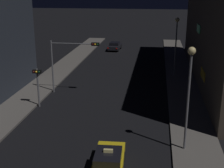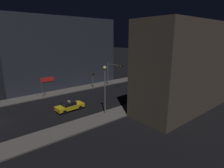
{
  "view_description": "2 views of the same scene",
  "coord_description": "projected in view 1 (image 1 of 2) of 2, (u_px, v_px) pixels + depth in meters",
  "views": [
    {
      "loc": [
        4.83,
        -6.53,
        10.97
      ],
      "look_at": [
        1.05,
        19.61,
        2.61
      ],
      "focal_mm": 50.03,
      "sensor_mm": 36.0,
      "label": 1
    },
    {
      "loc": [
        27.31,
        -2.19,
        11.07
      ],
      "look_at": [
        2.29,
        18.52,
        2.93
      ],
      "focal_mm": 29.36,
      "sensor_mm": 36.0,
      "label": 2
    }
  ],
  "objects": [
    {
      "name": "traffic_light_left_kerb",
      "position": [
        37.0,
        80.0,
        28.77
      ],
      "size": [
        0.8,
        0.42,
        3.7
      ],
      "color": "slate",
      "rests_on": "ground_plane"
    },
    {
      "name": "sidewalk_right",
      "position": [
        182.0,
        84.0,
        36.06
      ],
      "size": [
        3.43,
        61.31,
        0.17
      ],
      "primitive_type": "cube",
      "color": "#5B5651",
      "rests_on": "ground_plane"
    },
    {
      "name": "street_lamp_far_block",
      "position": [
        176.0,
        36.0,
        37.41
      ],
      "size": [
        0.52,
        0.52,
        7.19
      ],
      "color": "slate",
      "rests_on": "sidewalk_right"
    },
    {
      "name": "far_car",
      "position": [
        115.0,
        46.0,
        55.26
      ],
      "size": [
        2.08,
        4.56,
        1.42
      ],
      "color": "black",
      "rests_on": "ground_plane"
    },
    {
      "name": "street_lamp_near_block",
      "position": [
        189.0,
        81.0,
        20.15
      ],
      "size": [
        0.52,
        0.52,
        7.14
      ],
      "color": "slate",
      "rests_on": "sidewalk_right"
    },
    {
      "name": "traffic_light_overhead",
      "position": [
        70.0,
        56.0,
        32.13
      ],
      "size": [
        5.13,
        0.42,
        5.58
      ],
      "color": "slate",
      "rests_on": "ground_plane"
    },
    {
      "name": "sidewalk_left",
      "position": [
        50.0,
        78.0,
        38.22
      ],
      "size": [
        3.43,
        61.31,
        0.17
      ],
      "primitive_type": "cube",
      "color": "#5B5651",
      "rests_on": "ground_plane"
    },
    {
      "name": "taxi",
      "position": [
        108.0,
        162.0,
        18.94
      ],
      "size": [
        2.01,
        4.53,
        1.62
      ],
      "color": "yellow",
      "rests_on": "ground_plane"
    }
  ]
}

